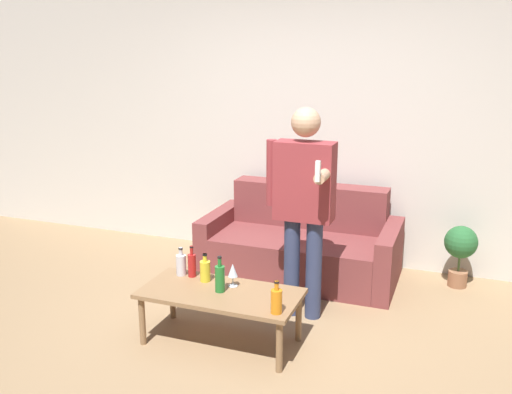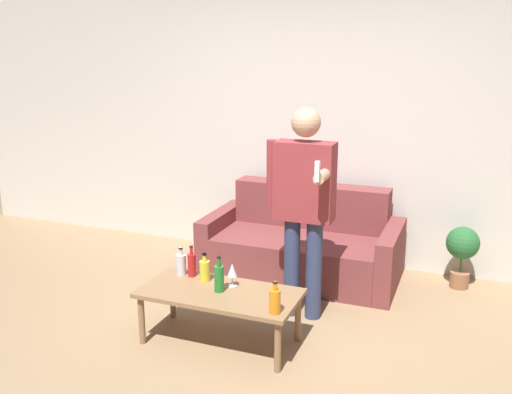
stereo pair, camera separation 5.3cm
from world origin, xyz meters
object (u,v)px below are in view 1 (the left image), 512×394
object	(u,v)px
coffee_table	(221,297)
couch	(302,245)
person_standing_front	(303,198)
bottle_orange	(205,270)

from	to	relation	value
coffee_table	couch	bearing A→B (deg)	82.87
person_standing_front	bottle_orange	bearing A→B (deg)	-140.80
coffee_table	bottle_orange	bearing A→B (deg)	144.00
coffee_table	person_standing_front	distance (m)	0.94
couch	coffee_table	world-z (taller)	couch
couch	person_standing_front	distance (m)	1.06
coffee_table	bottle_orange	xyz separation A→B (m)	(-0.17, 0.13, 0.12)
coffee_table	bottle_orange	world-z (taller)	bottle_orange
bottle_orange	coffee_table	bearing A→B (deg)	-36.00
couch	coffee_table	size ratio (longest dim) A/B	1.56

